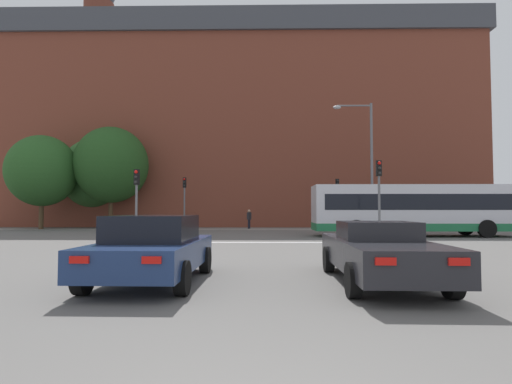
{
  "coord_description": "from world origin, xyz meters",
  "views": [
    {
      "loc": [
        0.01,
        -2.26,
        1.57
      ],
      "look_at": [
        -0.39,
        22.52,
        2.67
      ],
      "focal_mm": 28.0,
      "sensor_mm": 36.0,
      "label": 1
    }
  ],
  "objects_px": {
    "pedestrian_waiting": "(249,218)",
    "traffic_light_near_left": "(136,192)",
    "car_roadster_right": "(379,251)",
    "bus_crossing_lead": "(413,209)",
    "traffic_light_far_right": "(337,195)",
    "traffic_light_far_left": "(184,194)",
    "traffic_light_near_right": "(379,186)",
    "car_saloon_left": "(153,248)",
    "street_lamp_junction": "(365,155)"
  },
  "relations": [
    {
      "from": "pedestrian_waiting",
      "to": "traffic_light_near_left",
      "type": "bearing_deg",
      "value": -177.14
    },
    {
      "from": "car_roadster_right",
      "to": "bus_crossing_lead",
      "type": "distance_m",
      "value": 16.4
    },
    {
      "from": "bus_crossing_lead",
      "to": "traffic_light_far_right",
      "type": "distance_m",
      "value": 8.36
    },
    {
      "from": "traffic_light_near_left",
      "to": "traffic_light_far_left",
      "type": "distance_m",
      "value": 10.84
    },
    {
      "from": "traffic_light_near_right",
      "to": "car_saloon_left",
      "type": "bearing_deg",
      "value": -125.33
    },
    {
      "from": "car_saloon_left",
      "to": "street_lamp_junction",
      "type": "height_order",
      "value": "street_lamp_junction"
    },
    {
      "from": "bus_crossing_lead",
      "to": "street_lamp_junction",
      "type": "xyz_separation_m",
      "value": [
        -2.44,
        1.26,
        3.4
      ]
    },
    {
      "from": "car_roadster_right",
      "to": "pedestrian_waiting",
      "type": "distance_m",
      "value": 24.44
    },
    {
      "from": "traffic_light_far_left",
      "to": "car_saloon_left",
      "type": "bearing_deg",
      "value": -80.52
    },
    {
      "from": "bus_crossing_lead",
      "to": "traffic_light_far_right",
      "type": "relative_size",
      "value": 2.94
    },
    {
      "from": "traffic_light_far_right",
      "to": "pedestrian_waiting",
      "type": "distance_m",
      "value": 7.36
    },
    {
      "from": "traffic_light_near_right",
      "to": "traffic_light_far_right",
      "type": "distance_m",
      "value": 11.13
    },
    {
      "from": "street_lamp_junction",
      "to": "pedestrian_waiting",
      "type": "relative_size",
      "value": 5.23
    },
    {
      "from": "car_roadster_right",
      "to": "street_lamp_junction",
      "type": "bearing_deg",
      "value": 77.46
    },
    {
      "from": "traffic_light_far_left",
      "to": "traffic_light_far_right",
      "type": "relative_size",
      "value": 1.02
    },
    {
      "from": "traffic_light_far_right",
      "to": "pedestrian_waiting",
      "type": "relative_size",
      "value": 2.53
    },
    {
      "from": "car_roadster_right",
      "to": "traffic_light_far_left",
      "type": "height_order",
      "value": "traffic_light_far_left"
    },
    {
      "from": "pedestrian_waiting",
      "to": "street_lamp_junction",
      "type": "bearing_deg",
      "value": -110.25
    },
    {
      "from": "bus_crossing_lead",
      "to": "traffic_light_far_left",
      "type": "xyz_separation_m",
      "value": [
        -15.0,
        7.34,
        1.15
      ]
    },
    {
      "from": "pedestrian_waiting",
      "to": "traffic_light_near_right",
      "type": "bearing_deg",
      "value": -124.82
    },
    {
      "from": "traffic_light_near_right",
      "to": "traffic_light_far_left",
      "type": "height_order",
      "value": "traffic_light_far_left"
    },
    {
      "from": "traffic_light_far_right",
      "to": "traffic_light_far_left",
      "type": "bearing_deg",
      "value": -178.13
    },
    {
      "from": "traffic_light_far_right",
      "to": "street_lamp_junction",
      "type": "height_order",
      "value": "street_lamp_junction"
    },
    {
      "from": "traffic_light_far_left",
      "to": "traffic_light_far_right",
      "type": "bearing_deg",
      "value": 1.87
    },
    {
      "from": "car_roadster_right",
      "to": "traffic_light_near_left",
      "type": "height_order",
      "value": "traffic_light_near_left"
    },
    {
      "from": "traffic_light_near_right",
      "to": "traffic_light_far_left",
      "type": "relative_size",
      "value": 0.99
    },
    {
      "from": "bus_crossing_lead",
      "to": "car_saloon_left",
      "type": "bearing_deg",
      "value": -36.73
    },
    {
      "from": "traffic_light_far_right",
      "to": "street_lamp_junction",
      "type": "bearing_deg",
      "value": -85.11
    },
    {
      "from": "car_saloon_left",
      "to": "traffic_light_near_right",
      "type": "height_order",
      "value": "traffic_light_near_right"
    },
    {
      "from": "car_roadster_right",
      "to": "traffic_light_far_left",
      "type": "relative_size",
      "value": 1.19
    },
    {
      "from": "car_roadster_right",
      "to": "traffic_light_near_right",
      "type": "xyz_separation_m",
      "value": [
        3.43,
        11.67,
        2.08
      ]
    },
    {
      "from": "traffic_light_far_left",
      "to": "car_roadster_right",
      "type": "bearing_deg",
      "value": -69.0
    },
    {
      "from": "car_saloon_left",
      "to": "car_roadster_right",
      "type": "distance_m",
      "value": 4.86
    },
    {
      "from": "traffic_light_near_left",
      "to": "traffic_light_far_left",
      "type": "height_order",
      "value": "traffic_light_far_left"
    },
    {
      "from": "traffic_light_far_left",
      "to": "street_lamp_junction",
      "type": "relative_size",
      "value": 0.49
    },
    {
      "from": "traffic_light_near_left",
      "to": "traffic_light_far_right",
      "type": "distance_m",
      "value": 16.68
    },
    {
      "from": "street_lamp_junction",
      "to": "pedestrian_waiting",
      "type": "height_order",
      "value": "street_lamp_junction"
    },
    {
      "from": "traffic_light_near_left",
      "to": "traffic_light_far_left",
      "type": "relative_size",
      "value": 0.89
    },
    {
      "from": "car_roadster_right",
      "to": "traffic_light_near_right",
      "type": "bearing_deg",
      "value": 74.71
    },
    {
      "from": "car_roadster_right",
      "to": "street_lamp_junction",
      "type": "relative_size",
      "value": 0.59
    },
    {
      "from": "traffic_light_far_right",
      "to": "street_lamp_junction",
      "type": "distance_m",
      "value": 6.9
    },
    {
      "from": "car_saloon_left",
      "to": "car_roadster_right",
      "type": "relative_size",
      "value": 0.88
    },
    {
      "from": "traffic_light_near_left",
      "to": "bus_crossing_lead",
      "type": "bearing_deg",
      "value": 12.82
    },
    {
      "from": "car_saloon_left",
      "to": "pedestrian_waiting",
      "type": "height_order",
      "value": "pedestrian_waiting"
    },
    {
      "from": "bus_crossing_lead",
      "to": "traffic_light_near_right",
      "type": "relative_size",
      "value": 2.88
    },
    {
      "from": "street_lamp_junction",
      "to": "traffic_light_far_left",
      "type": "bearing_deg",
      "value": 154.16
    },
    {
      "from": "car_saloon_left",
      "to": "traffic_light_far_right",
      "type": "relative_size",
      "value": 1.07
    },
    {
      "from": "traffic_light_far_right",
      "to": "pedestrian_waiting",
      "type": "bearing_deg",
      "value": 168.96
    },
    {
      "from": "traffic_light_near_left",
      "to": "pedestrian_waiting",
      "type": "relative_size",
      "value": 2.3
    },
    {
      "from": "car_roadster_right",
      "to": "street_lamp_junction",
      "type": "distance_m",
      "value": 17.35
    }
  ]
}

